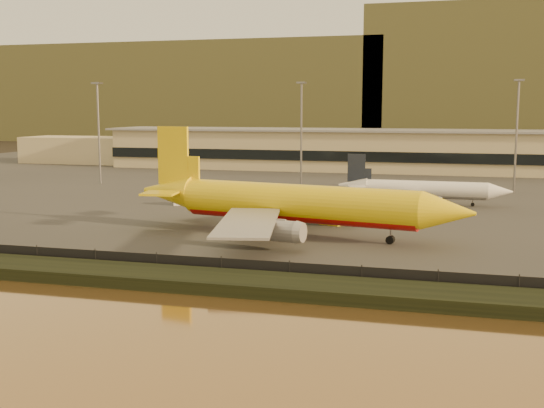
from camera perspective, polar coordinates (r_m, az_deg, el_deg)
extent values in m
plane|color=black|center=(90.94, -2.70, -4.22)|extent=(900.00, 900.00, 0.00)
cube|color=black|center=(75.23, -6.73, -6.33)|extent=(320.00, 7.00, 1.40)
cube|color=#2D2D2D|center=(182.60, 6.55, 1.96)|extent=(320.00, 220.00, 0.20)
cube|color=black|center=(78.70, -5.64, -5.22)|extent=(300.00, 0.05, 2.20)
cube|color=tan|center=(211.69, 7.83, 4.43)|extent=(160.00, 22.00, 12.00)
cube|color=black|center=(200.68, 7.40, 3.95)|extent=(160.00, 0.60, 3.00)
cube|color=gray|center=(211.39, 7.86, 6.13)|extent=(164.00, 24.00, 0.60)
cube|color=tan|center=(246.60, -14.56, 4.40)|extent=(50.00, 18.00, 9.00)
cylinder|color=slate|center=(177.70, -14.29, 5.67)|extent=(0.50, 0.50, 25.00)
cube|color=slate|center=(177.68, -14.43, 9.77)|extent=(2.20, 2.20, 0.40)
cylinder|color=slate|center=(168.84, 2.46, 5.80)|extent=(0.50, 0.50, 25.00)
cube|color=slate|center=(168.82, 2.49, 10.11)|extent=(2.20, 2.20, 0.40)
cylinder|color=slate|center=(163.08, 19.76, 5.26)|extent=(0.50, 0.50, 25.00)
cube|color=slate|center=(163.06, 19.98, 9.72)|extent=(2.20, 2.20, 0.40)
cube|color=brown|center=(456.43, -6.30, 9.03)|extent=(260.00, 160.00, 55.00)
cylinder|color=yellow|center=(101.91, 2.23, 0.15)|extent=(37.58, 11.99, 5.38)
cylinder|color=#B00C0A|center=(102.05, 2.23, -0.37)|extent=(36.35, 10.64, 4.19)
cone|color=yellow|center=(95.37, 14.57, -0.65)|extent=(8.09, 6.59, 5.38)
cone|color=yellow|center=(113.07, -8.65, 1.05)|extent=(10.12, 6.96, 5.38)
cube|color=yellow|center=(111.93, -8.27, 4.03)|extent=(5.67, 1.45, 9.41)
cube|color=yellow|center=(116.37, -6.32, 1.49)|extent=(6.98, 6.95, 0.32)
cube|color=yellow|center=(107.47, -9.35, 0.89)|extent=(5.80, 5.75, 0.32)
cube|color=gray|center=(115.57, 4.59, 0.60)|extent=(18.57, 23.52, 0.32)
cylinder|color=gray|center=(111.63, 5.17, -0.44)|extent=(6.63, 4.03, 2.96)
cube|color=gray|center=(89.73, -2.03, -1.54)|extent=(11.78, 24.24, 0.32)
cylinder|color=gray|center=(91.92, 0.42, -2.24)|extent=(6.63, 4.03, 2.96)
cylinder|color=black|center=(97.95, 9.87, -2.97)|extent=(1.33, 1.14, 1.18)
cylinder|color=slate|center=(97.83, 9.88, -2.61)|extent=(0.21, 0.21, 2.42)
cylinder|color=black|center=(102.07, -0.33, -2.40)|extent=(1.33, 1.14, 1.18)
cylinder|color=slate|center=(101.96, -0.33, -2.06)|extent=(0.21, 0.21, 2.42)
cylinder|color=black|center=(106.37, 0.82, -1.97)|extent=(1.33, 1.14, 1.18)
cylinder|color=slate|center=(106.26, 0.82, -1.65)|extent=(0.21, 0.21, 2.42)
cylinder|color=white|center=(138.78, 12.78, 1.23)|extent=(23.58, 3.77, 3.27)
cylinder|color=gray|center=(138.85, 12.77, 1.00)|extent=(22.91, 3.03, 2.55)
cone|color=white|center=(138.59, 18.58, 1.00)|extent=(4.64, 3.36, 3.27)
cone|color=white|center=(140.46, 6.79, 1.55)|extent=(5.95, 3.39, 3.27)
cube|color=black|center=(139.99, 7.08, 3.00)|extent=(3.60, 0.34, 5.71)
cube|color=white|center=(143.42, 7.53, 1.77)|extent=(4.10, 4.00, 0.20)
cube|color=white|center=(137.01, 7.10, 1.49)|extent=(4.02, 3.91, 0.20)
cube|color=gray|center=(147.79, 12.75, 1.41)|extent=(10.00, 15.31, 0.20)
cylinder|color=gray|center=(145.61, 13.32, 0.94)|extent=(3.96, 1.88, 1.80)
cube|color=gray|center=(130.00, 12.21, 0.54)|extent=(9.49, 15.36, 0.20)
cylinder|color=gray|center=(132.19, 12.98, 0.25)|extent=(3.96, 1.88, 1.80)
cylinder|color=black|center=(138.84, 16.44, -0.04)|extent=(0.73, 0.59, 0.72)
cylinder|color=slate|center=(138.79, 16.45, 0.11)|extent=(0.17, 0.17, 1.47)
cylinder|color=black|center=(137.85, 11.68, 0.07)|extent=(0.73, 0.59, 0.72)
cylinder|color=slate|center=(137.80, 11.69, 0.22)|extent=(0.17, 0.17, 1.47)
cylinder|color=black|center=(140.75, 11.79, 0.23)|extent=(0.73, 0.59, 0.72)
cylinder|color=slate|center=(140.70, 11.79, 0.38)|extent=(0.17, 0.17, 1.47)
cube|color=yellow|center=(112.51, 4.93, -1.33)|extent=(3.98, 2.80, 1.64)
cube|color=white|center=(136.06, -7.28, 0.34)|extent=(4.91, 3.51, 2.02)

